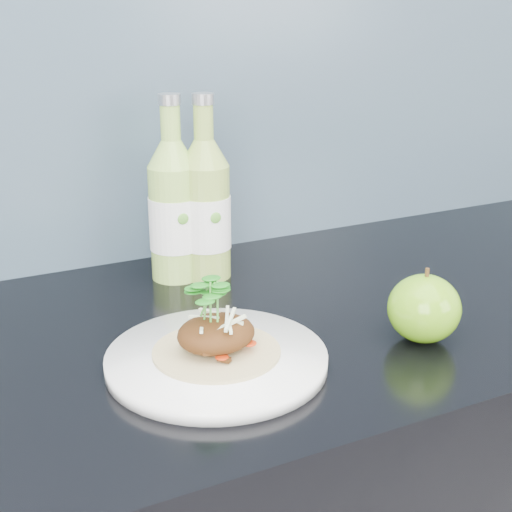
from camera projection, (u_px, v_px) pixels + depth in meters
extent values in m
cube|color=#6E91AE|center=(180.00, 30.00, 1.07)|extent=(4.00, 0.02, 0.70)
cylinder|color=white|center=(217.00, 359.00, 0.80)|extent=(0.33, 0.33, 0.02)
cylinder|color=tan|center=(217.00, 351.00, 0.80)|extent=(0.14, 0.14, 0.00)
ellipsoid|color=#502B0F|center=(216.00, 334.00, 0.79)|extent=(0.09, 0.08, 0.04)
ellipsoid|color=#358B0F|center=(424.00, 308.00, 0.85)|extent=(0.11, 0.11, 0.08)
cylinder|color=#472D14|center=(427.00, 274.00, 0.84)|extent=(0.01, 0.00, 0.01)
cylinder|color=#96C451|center=(174.00, 223.00, 1.04)|extent=(0.07, 0.07, 0.17)
cone|color=#96C451|center=(172.00, 153.00, 1.01)|extent=(0.07, 0.07, 0.04)
cylinder|color=#96C451|center=(170.00, 123.00, 0.99)|extent=(0.03, 0.03, 0.05)
cylinder|color=silver|center=(169.00, 99.00, 0.98)|extent=(0.03, 0.03, 0.02)
cylinder|color=white|center=(174.00, 223.00, 1.04)|extent=(0.08, 0.08, 0.08)
ellipsoid|color=#59A533|center=(183.00, 219.00, 1.00)|extent=(0.02, 0.00, 0.02)
cylinder|color=#90AF49|center=(206.00, 222.00, 1.05)|extent=(0.08, 0.08, 0.17)
cone|color=#90AF49|center=(204.00, 153.00, 1.01)|extent=(0.07, 0.07, 0.04)
cylinder|color=#90AF49|center=(203.00, 122.00, 1.00)|extent=(0.03, 0.03, 0.05)
cylinder|color=silver|center=(203.00, 99.00, 0.99)|extent=(0.03, 0.03, 0.02)
cylinder|color=white|center=(206.00, 222.00, 1.05)|extent=(0.08, 0.08, 0.08)
ellipsoid|color=#59A533|center=(216.00, 218.00, 1.01)|extent=(0.02, 0.00, 0.02)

